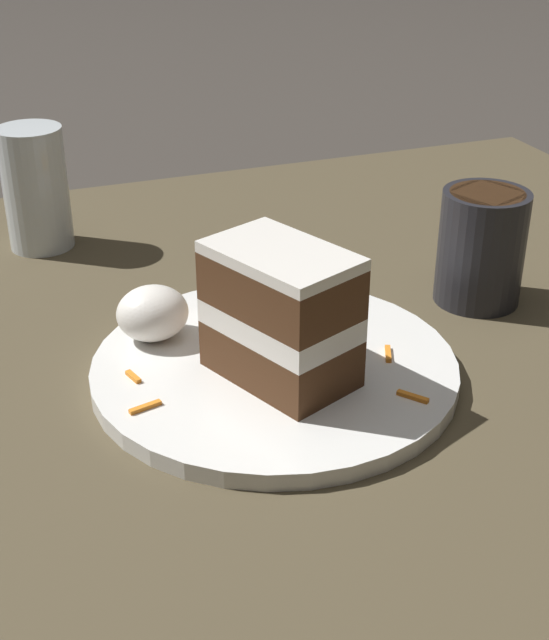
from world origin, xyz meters
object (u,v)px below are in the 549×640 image
object	(u,v)px
orange_garnish	(259,306)
coffee_mug	(482,243)
plate	(274,368)
cake_slice	(281,315)
cream_dollop	(153,313)
drinking_glass	(37,197)

from	to	relation	value
orange_garnish	coffee_mug	size ratio (longest dim) A/B	0.63
plate	coffee_mug	size ratio (longest dim) A/B	2.75
plate	cake_slice	size ratio (longest dim) A/B	2.26
cake_slice	orange_garnish	xyz separation A→B (m)	(-0.02, -0.10, -0.05)
cream_dollop	orange_garnish	distance (m)	0.09
drinking_glass	cream_dollop	bearing A→B (deg)	102.41
orange_garnish	drinking_glass	world-z (taller)	drinking_glass
drinking_glass	coffee_mug	distance (m)	0.42
plate	cake_slice	bearing A→B (deg)	82.06
cream_dollop	orange_garnish	bearing A→B (deg)	-169.92
plate	cream_dollop	xyz separation A→B (m)	(0.07, -0.07, 0.03)
plate	cake_slice	xyz separation A→B (m)	(0.00, 0.02, 0.05)
cake_slice	orange_garnish	size ratio (longest dim) A/B	1.94
drinking_glass	coffee_mug	size ratio (longest dim) A/B	1.20
plate	cream_dollop	world-z (taller)	cream_dollop
cream_dollop	drinking_glass	bearing A→B (deg)	-77.59
cream_dollop	drinking_glass	xyz separation A→B (m)	(0.05, -0.24, 0.02)
cream_dollop	coffee_mug	xyz separation A→B (m)	(-0.28, 0.01, 0.02)
plate	orange_garnish	distance (m)	0.08
cream_dollop	cake_slice	bearing A→B (deg)	130.12
coffee_mug	cake_slice	bearing A→B (deg)	19.87
plate	orange_garnish	bearing A→B (deg)	-101.75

